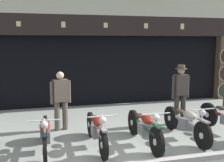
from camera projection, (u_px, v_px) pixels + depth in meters
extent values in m
cube|color=gray|center=(86.00, 108.00, 9.76)|extent=(23.90, 10.00, 0.08)
cube|color=black|center=(78.00, 66.00, 11.78)|extent=(10.95, 4.00, 2.60)
cube|color=#4C3D2D|center=(222.00, 68.00, 11.15)|extent=(0.44, 0.36, 2.60)
cube|color=black|center=(84.00, 67.00, 10.08)|extent=(10.48, 0.03, 2.18)
cube|color=black|center=(85.00, 25.00, 9.45)|extent=(11.90, 0.24, 0.70)
cube|color=#DBC684|center=(19.00, 24.00, 8.78)|extent=(0.14, 0.03, 0.17)
cube|color=#DBC684|center=(63.00, 25.00, 9.13)|extent=(0.14, 0.03, 0.19)
cube|color=#DBC684|center=(106.00, 25.00, 9.50)|extent=(0.14, 0.03, 0.18)
cube|color=#DBC684|center=(146.00, 26.00, 9.87)|extent=(0.14, 0.03, 0.19)
cube|color=#DBC684|center=(182.00, 26.00, 10.23)|extent=(0.14, 0.03, 0.21)
cylinder|color=black|center=(45.00, 151.00, 5.09)|extent=(0.08, 0.62, 0.62)
cylinder|color=silver|center=(45.00, 151.00, 5.09)|extent=(0.10, 0.14, 0.14)
cylinder|color=black|center=(46.00, 128.00, 6.42)|extent=(0.09, 0.62, 0.62)
cylinder|color=silver|center=(46.00, 128.00, 6.42)|extent=(0.11, 0.14, 0.14)
cube|color=black|center=(45.00, 133.00, 5.74)|extent=(0.09, 1.27, 0.07)
cube|color=slate|center=(45.00, 136.00, 5.75)|extent=(0.20, 0.32, 0.26)
ellipsoid|color=maroon|center=(45.00, 126.00, 5.55)|extent=(0.23, 0.46, 0.20)
ellipsoid|color=#38281E|center=(45.00, 121.00, 5.95)|extent=(0.20, 0.30, 0.10)
cube|color=black|center=(45.00, 134.00, 5.04)|extent=(0.11, 0.36, 0.04)
sphere|color=silver|center=(44.00, 125.00, 5.08)|extent=(0.15, 0.15, 0.15)
cylinder|color=silver|center=(44.00, 120.00, 5.06)|extent=(0.62, 0.03, 0.02)
cylinder|color=silver|center=(45.00, 136.00, 5.09)|extent=(0.04, 0.27, 0.61)
cylinder|color=black|center=(104.00, 145.00, 5.38)|extent=(0.08, 0.62, 0.62)
cylinder|color=silver|center=(104.00, 145.00, 5.38)|extent=(0.10, 0.14, 0.14)
cylinder|color=black|center=(91.00, 124.00, 6.73)|extent=(0.09, 0.62, 0.62)
cylinder|color=silver|center=(91.00, 124.00, 6.73)|extent=(0.11, 0.14, 0.14)
cube|color=gray|center=(96.00, 128.00, 6.04)|extent=(0.09, 1.30, 0.07)
cube|color=slate|center=(96.00, 131.00, 6.05)|extent=(0.20, 0.32, 0.26)
ellipsoid|color=maroon|center=(98.00, 122.00, 5.85)|extent=(0.23, 0.46, 0.20)
ellipsoid|color=#38281E|center=(94.00, 118.00, 6.25)|extent=(0.20, 0.30, 0.10)
cube|color=gray|center=(103.00, 129.00, 5.33)|extent=(0.11, 0.36, 0.04)
sphere|color=silver|center=(103.00, 120.00, 5.36)|extent=(0.15, 0.15, 0.15)
cylinder|color=silver|center=(103.00, 116.00, 5.35)|extent=(0.62, 0.03, 0.02)
cylinder|color=silver|center=(103.00, 130.00, 5.38)|extent=(0.04, 0.29, 0.60)
cylinder|color=black|center=(157.00, 142.00, 5.51)|extent=(0.08, 0.64, 0.64)
cylinder|color=silver|center=(157.00, 142.00, 5.51)|extent=(0.10, 0.14, 0.14)
cylinder|color=black|center=(133.00, 122.00, 6.84)|extent=(0.09, 0.64, 0.64)
cylinder|color=silver|center=(133.00, 122.00, 6.84)|extent=(0.11, 0.14, 0.14)
cube|color=#1A3F25|center=(144.00, 126.00, 6.16)|extent=(0.10, 1.29, 0.07)
cube|color=slate|center=(144.00, 129.00, 6.17)|extent=(0.21, 0.32, 0.26)
ellipsoid|color=maroon|center=(147.00, 120.00, 5.97)|extent=(0.23, 0.46, 0.20)
ellipsoid|color=#38281E|center=(140.00, 116.00, 6.37)|extent=(0.21, 0.30, 0.10)
cube|color=#1A3F25|center=(157.00, 126.00, 5.46)|extent=(0.11, 0.36, 0.04)
sphere|color=silver|center=(156.00, 118.00, 5.50)|extent=(0.15, 0.15, 0.15)
cylinder|color=silver|center=(156.00, 114.00, 5.49)|extent=(0.62, 0.04, 0.02)
cylinder|color=silver|center=(156.00, 128.00, 5.51)|extent=(0.04, 0.23, 0.62)
cylinder|color=black|center=(203.00, 136.00, 5.89)|extent=(0.09, 0.64, 0.63)
cylinder|color=silver|center=(203.00, 136.00, 5.89)|extent=(0.10, 0.14, 0.14)
cylinder|color=black|center=(171.00, 118.00, 7.27)|extent=(0.10, 0.64, 0.63)
cylinder|color=silver|center=(171.00, 118.00, 7.27)|extent=(0.11, 0.14, 0.14)
cube|color=gray|center=(185.00, 121.00, 6.56)|extent=(0.12, 1.33, 0.07)
cube|color=slate|center=(185.00, 124.00, 6.57)|extent=(0.21, 0.33, 0.26)
ellipsoid|color=#A6A18D|center=(190.00, 115.00, 6.37)|extent=(0.24, 0.47, 0.20)
ellipsoid|color=#38281E|center=(180.00, 111.00, 6.78)|extent=(0.21, 0.31, 0.10)
cube|color=gray|center=(204.00, 121.00, 5.84)|extent=(0.11, 0.36, 0.04)
sphere|color=silver|center=(202.00, 113.00, 5.88)|extent=(0.15, 0.15, 0.15)
cylinder|color=silver|center=(203.00, 109.00, 5.87)|extent=(0.62, 0.05, 0.02)
cylinder|color=silver|center=(202.00, 122.00, 5.89)|extent=(0.04, 0.23, 0.62)
cylinder|color=black|center=(208.00, 115.00, 7.53)|extent=(0.15, 0.68, 0.68)
cylinder|color=silver|center=(208.00, 115.00, 7.53)|extent=(0.13, 0.16, 0.15)
ellipsoid|color=#38281E|center=(221.00, 108.00, 7.06)|extent=(0.23, 0.32, 0.10)
cylinder|color=brown|center=(65.00, 115.00, 7.25)|extent=(0.15, 0.15, 0.81)
cylinder|color=brown|center=(57.00, 116.00, 7.16)|extent=(0.15, 0.15, 0.81)
cube|color=brown|center=(60.00, 91.00, 7.11)|extent=(0.42, 0.30, 0.59)
cube|color=silver|center=(59.00, 87.00, 7.20)|extent=(0.14, 0.05, 0.33)
cube|color=brown|center=(59.00, 88.00, 7.21)|extent=(0.05, 0.02, 0.31)
cylinder|color=brown|center=(69.00, 91.00, 7.22)|extent=(0.09, 0.09, 0.60)
cylinder|color=brown|center=(52.00, 93.00, 7.01)|extent=(0.09, 0.09, 0.60)
sphere|color=beige|center=(60.00, 75.00, 7.05)|extent=(0.20, 0.20, 0.20)
cylinder|color=#38332D|center=(183.00, 109.00, 7.78)|extent=(0.15, 0.15, 0.87)
cylinder|color=#38332D|center=(176.00, 109.00, 7.71)|extent=(0.15, 0.15, 0.87)
cube|color=#38332D|center=(181.00, 85.00, 7.64)|extent=(0.40, 0.25, 0.59)
cube|color=silver|center=(178.00, 82.00, 7.74)|extent=(0.14, 0.03, 0.33)
cube|color=black|center=(178.00, 82.00, 7.75)|extent=(0.05, 0.02, 0.31)
cylinder|color=#38332D|center=(188.00, 87.00, 7.73)|extent=(0.09, 0.09, 0.65)
cylinder|color=#38332D|center=(173.00, 88.00, 7.57)|extent=(0.09, 0.09, 0.65)
sphere|color=tan|center=(181.00, 71.00, 7.58)|extent=(0.20, 0.20, 0.20)
cylinder|color=#4C4238|center=(181.00, 69.00, 7.57)|extent=(0.34, 0.34, 0.01)
cylinder|color=#4C4238|center=(181.00, 67.00, 7.57)|extent=(0.21, 0.21, 0.11)
cube|color=beige|center=(20.00, 58.00, 9.33)|extent=(0.78, 0.02, 0.95)
cube|color=#511E19|center=(20.00, 47.00, 9.26)|extent=(0.78, 0.01, 0.20)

